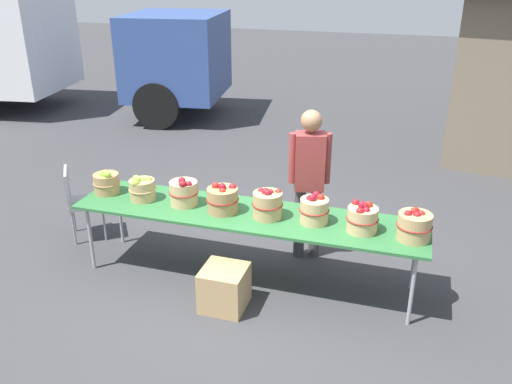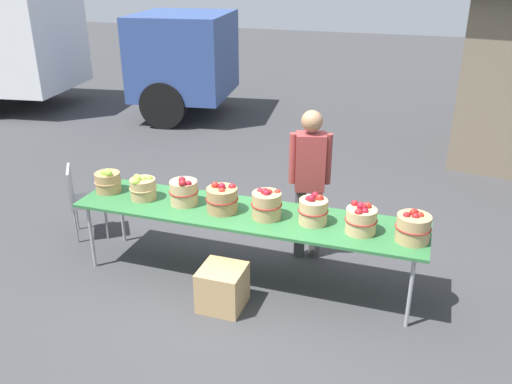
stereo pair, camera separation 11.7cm
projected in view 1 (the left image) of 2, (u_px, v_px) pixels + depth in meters
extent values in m
plane|color=#38383A|center=(248.00, 278.00, 5.61)|extent=(40.00, 40.00, 0.00)
cube|color=#2D6B38|center=(247.00, 214.00, 5.31)|extent=(3.50, 0.76, 0.03)
cylinder|color=#99999E|center=(91.00, 238.00, 5.64)|extent=(0.04, 0.04, 0.72)
cylinder|color=#99999E|center=(412.00, 291.00, 4.76)|extent=(0.04, 0.04, 0.72)
cylinder|color=#99999E|center=(120.00, 214.00, 6.16)|extent=(0.04, 0.04, 0.72)
cylinder|color=#99999E|center=(415.00, 257.00, 5.28)|extent=(0.04, 0.04, 0.72)
cylinder|color=#A87F51|center=(107.00, 183.00, 5.72)|extent=(0.27, 0.27, 0.21)
torus|color=#A87F51|center=(107.00, 182.00, 5.72)|extent=(0.29, 0.29, 0.01)
sphere|color=#7AA833|center=(107.00, 175.00, 5.66)|extent=(0.08, 0.08, 0.08)
sphere|color=#7AA833|center=(103.00, 175.00, 5.65)|extent=(0.07, 0.07, 0.07)
sphere|color=#9EC647|center=(106.00, 173.00, 5.65)|extent=(0.07, 0.07, 0.07)
sphere|color=#7AA833|center=(103.00, 176.00, 5.65)|extent=(0.08, 0.08, 0.08)
sphere|color=#8CB738|center=(107.00, 175.00, 5.60)|extent=(0.07, 0.07, 0.07)
cylinder|color=tan|center=(143.00, 190.00, 5.56)|extent=(0.26, 0.26, 0.21)
torus|color=tan|center=(142.00, 189.00, 5.56)|extent=(0.28, 0.28, 0.01)
sphere|color=#8CB738|center=(135.00, 183.00, 5.43)|extent=(0.08, 0.08, 0.08)
sphere|color=#8CB738|center=(136.00, 179.00, 5.55)|extent=(0.06, 0.06, 0.06)
sphere|color=#9EC647|center=(142.00, 180.00, 5.52)|extent=(0.07, 0.07, 0.07)
sphere|color=#8CB738|center=(137.00, 180.00, 5.50)|extent=(0.07, 0.07, 0.07)
sphere|color=#7AA833|center=(149.00, 180.00, 5.54)|extent=(0.07, 0.07, 0.07)
sphere|color=#9EC647|center=(136.00, 178.00, 5.55)|extent=(0.07, 0.07, 0.07)
cylinder|color=tan|center=(184.00, 193.00, 5.44)|extent=(0.28, 0.28, 0.25)
torus|color=maroon|center=(184.00, 192.00, 5.44)|extent=(0.30, 0.30, 0.01)
sphere|color=maroon|center=(182.00, 184.00, 5.29)|extent=(0.07, 0.07, 0.07)
sphere|color=maroon|center=(182.00, 181.00, 5.45)|extent=(0.07, 0.07, 0.07)
sphere|color=maroon|center=(182.00, 181.00, 5.38)|extent=(0.07, 0.07, 0.07)
sphere|color=maroon|center=(182.00, 184.00, 5.34)|extent=(0.07, 0.07, 0.07)
sphere|color=maroon|center=(189.00, 184.00, 5.32)|extent=(0.07, 0.07, 0.07)
cylinder|color=#A87F51|center=(223.00, 200.00, 5.29)|extent=(0.30, 0.30, 0.24)
torus|color=maroon|center=(223.00, 199.00, 5.29)|extent=(0.32, 0.32, 0.01)
sphere|color=maroon|center=(222.00, 187.00, 5.23)|extent=(0.08, 0.08, 0.08)
sphere|color=maroon|center=(233.00, 187.00, 5.28)|extent=(0.08, 0.08, 0.08)
sphere|color=maroon|center=(220.00, 187.00, 5.28)|extent=(0.06, 0.06, 0.06)
sphere|color=#B22319|center=(215.00, 186.00, 5.27)|extent=(0.07, 0.07, 0.07)
sphere|color=#B22319|center=(222.00, 191.00, 5.19)|extent=(0.07, 0.07, 0.07)
cylinder|color=tan|center=(267.00, 205.00, 5.17)|extent=(0.28, 0.28, 0.26)
torus|color=maroon|center=(267.00, 204.00, 5.17)|extent=(0.30, 0.30, 0.01)
sphere|color=maroon|center=(270.00, 193.00, 5.14)|extent=(0.07, 0.07, 0.07)
sphere|color=maroon|center=(261.00, 191.00, 5.17)|extent=(0.07, 0.07, 0.07)
sphere|color=maroon|center=(265.00, 192.00, 5.12)|extent=(0.08, 0.08, 0.08)
sphere|color=maroon|center=(267.00, 193.00, 5.09)|extent=(0.07, 0.07, 0.07)
sphere|color=#B22319|center=(278.00, 192.00, 5.15)|extent=(0.07, 0.07, 0.07)
sphere|color=maroon|center=(268.00, 194.00, 5.11)|extent=(0.08, 0.08, 0.08)
sphere|color=#B22319|center=(270.00, 192.00, 5.13)|extent=(0.07, 0.07, 0.07)
cylinder|color=tan|center=(314.00, 211.00, 5.08)|extent=(0.27, 0.27, 0.24)
torus|color=maroon|center=(314.00, 210.00, 5.07)|extent=(0.29, 0.29, 0.01)
sphere|color=#B22319|center=(321.00, 198.00, 5.05)|extent=(0.08, 0.08, 0.08)
sphere|color=maroon|center=(312.00, 198.00, 5.01)|extent=(0.08, 0.08, 0.08)
sphere|color=maroon|center=(316.00, 195.00, 5.09)|extent=(0.07, 0.07, 0.07)
sphere|color=maroon|center=(310.00, 199.00, 5.04)|extent=(0.08, 0.08, 0.08)
cylinder|color=tan|center=(362.00, 220.00, 4.91)|extent=(0.28, 0.28, 0.23)
torus|color=maroon|center=(362.00, 218.00, 4.91)|extent=(0.30, 0.30, 0.01)
sphere|color=#B22319|center=(369.00, 205.00, 4.90)|extent=(0.07, 0.07, 0.07)
sphere|color=maroon|center=(362.00, 205.00, 4.87)|extent=(0.08, 0.08, 0.08)
sphere|color=maroon|center=(360.00, 212.00, 4.79)|extent=(0.07, 0.07, 0.07)
sphere|color=maroon|center=(365.00, 206.00, 4.86)|extent=(0.07, 0.07, 0.07)
sphere|color=maroon|center=(365.00, 209.00, 4.88)|extent=(0.07, 0.07, 0.07)
sphere|color=maroon|center=(366.00, 211.00, 4.82)|extent=(0.07, 0.07, 0.07)
sphere|color=maroon|center=(356.00, 203.00, 4.95)|extent=(0.07, 0.07, 0.07)
cylinder|color=tan|center=(414.00, 227.00, 4.77)|extent=(0.30, 0.30, 0.24)
torus|color=maroon|center=(414.00, 225.00, 4.77)|extent=(0.32, 0.32, 0.01)
sphere|color=maroon|center=(417.00, 215.00, 4.71)|extent=(0.07, 0.07, 0.07)
sphere|color=#B22319|center=(421.00, 214.00, 4.73)|extent=(0.07, 0.07, 0.07)
sphere|color=#B22319|center=(414.00, 211.00, 4.75)|extent=(0.06, 0.06, 0.06)
sphere|color=maroon|center=(416.00, 211.00, 4.79)|extent=(0.08, 0.08, 0.08)
sphere|color=maroon|center=(408.00, 214.00, 4.72)|extent=(0.07, 0.07, 0.07)
cylinder|color=#3F3F3F|center=(315.00, 223.00, 5.87)|extent=(0.12, 0.12, 0.81)
cylinder|color=#3F3F3F|center=(299.00, 222.00, 5.87)|extent=(0.12, 0.12, 0.81)
cube|color=maroon|center=(310.00, 161.00, 5.59)|extent=(0.35, 0.29, 0.61)
sphere|color=#936B4C|center=(311.00, 121.00, 5.41)|extent=(0.22, 0.22, 0.22)
cylinder|color=maroon|center=(327.00, 158.00, 5.57)|extent=(0.08, 0.08, 0.54)
cylinder|color=maroon|center=(293.00, 158.00, 5.58)|extent=(0.08, 0.08, 0.54)
cube|color=#334C8C|center=(177.00, 55.00, 10.83)|extent=(2.08, 2.34, 1.60)
cube|color=black|center=(218.00, 39.00, 10.58)|extent=(0.29, 1.75, 0.80)
cylinder|color=black|center=(185.00, 84.00, 12.03)|extent=(0.93, 0.41, 0.90)
cylinder|color=black|center=(157.00, 105.00, 10.31)|extent=(0.93, 0.41, 0.90)
cylinder|color=black|center=(21.00, 78.00, 12.59)|extent=(0.93, 0.41, 0.90)
cube|color=#99999E|center=(86.00, 202.00, 6.28)|extent=(0.56, 0.56, 0.04)
cube|color=#99999E|center=(67.00, 187.00, 6.14)|extent=(0.25, 0.35, 0.40)
cylinder|color=gray|center=(104.00, 224.00, 6.27)|extent=(0.02, 0.02, 0.42)
cylinder|color=gray|center=(103.00, 212.00, 6.57)|extent=(0.02, 0.02, 0.42)
cylinder|color=gray|center=(74.00, 228.00, 6.18)|extent=(0.02, 0.02, 0.42)
cylinder|color=gray|center=(74.00, 216.00, 6.47)|extent=(0.02, 0.02, 0.42)
cube|color=tan|center=(224.00, 288.00, 5.07)|extent=(0.41, 0.41, 0.41)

